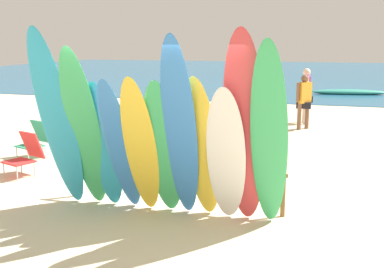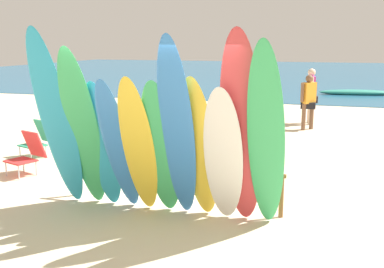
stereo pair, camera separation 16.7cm
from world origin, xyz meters
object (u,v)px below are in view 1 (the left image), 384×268
at_px(surfboard_blue_3, 120,147).
at_px(beach_chair_striped, 112,135).
at_px(surfboard_blue_6, 180,132).
at_px(beach_chair_red, 26,153).
at_px(beachgoer_near_rack, 246,120).
at_px(surfboard_teal_0, 57,121).
at_px(surfboard_yellow_7, 202,149).
at_px(beachgoer_strolling, 304,98).
at_px(surfboard_white_8, 226,157).
at_px(surfboard_green_5, 163,150).
at_px(surfboard_green_10, 269,139).
at_px(beach_chair_blue, 36,139).
at_px(surfboard_red_9, 245,131).
at_px(surfboard_teal_2, 104,146).
at_px(surfboard_rack, 174,173).
at_px(surfboard_yellow_4, 141,148).
at_px(distant_boat, 349,92).
at_px(surfboard_green_1, 84,131).
at_px(beachgoer_by_water, 306,92).

bearing_deg(surfboard_blue_3, beach_chair_striped, 122.39).
relative_size(surfboard_blue_6, beach_chair_red, 3.39).
height_order(beachgoer_near_rack, beach_chair_red, beachgoer_near_rack).
distance_m(surfboard_teal_0, surfboard_yellow_7, 2.21).
bearing_deg(beachgoer_strolling, surfboard_white_8, -143.26).
relative_size(surfboard_green_5, surfboard_yellow_7, 0.99).
xyz_separation_m(surfboard_white_8, surfboard_green_10, (0.58, -0.09, 0.30)).
xyz_separation_m(surfboard_teal_0, beach_chair_blue, (-2.29, 2.75, -0.95)).
bearing_deg(surfboard_red_9, beachgoer_near_rack, 99.81).
distance_m(surfboard_teal_2, beachgoer_strolling, 8.14).
distance_m(surfboard_teal_0, surfboard_white_8, 2.58).
relative_size(surfboard_white_8, beach_chair_red, 2.54).
xyz_separation_m(surfboard_rack, beachgoer_strolling, (1.60, 7.27, 0.39)).
height_order(surfboard_blue_6, beach_chair_blue, surfboard_blue_6).
relative_size(surfboard_yellow_4, surfboard_blue_6, 0.80).
distance_m(surfboard_teal_0, surfboard_red_9, 2.79).
xyz_separation_m(beachgoer_near_rack, beach_chair_striped, (-3.08, 0.18, -0.53)).
distance_m(surfboard_blue_6, distant_boat, 18.07).
xyz_separation_m(surfboard_rack, beach_chair_red, (-3.27, 0.86, -0.10)).
bearing_deg(surfboard_green_1, surfboard_teal_2, 21.92).
distance_m(surfboard_white_8, surfboard_green_10, 0.66).
bearing_deg(surfboard_rack, surfboard_yellow_7, -39.98).
bearing_deg(beachgoer_strolling, beach_chair_red, -175.76).
bearing_deg(surfboard_green_10, surfboard_rack, 156.74).
xyz_separation_m(surfboard_rack, surfboard_white_8, (0.95, -0.58, 0.47)).
distance_m(surfboard_teal_2, surfboard_yellow_4, 0.66).
height_order(surfboard_blue_3, beachgoer_strolling, surfboard_blue_3).
relative_size(surfboard_green_1, surfboard_white_8, 1.25).
relative_size(beach_chair_red, beach_chair_striped, 1.01).
distance_m(surfboard_blue_3, beachgoer_by_water, 9.16).
distance_m(surfboard_white_8, beach_chair_striped, 4.87).
distance_m(surfboard_white_8, beachgoer_by_water, 8.92).
relative_size(surfboard_rack, surfboard_white_8, 1.66).
height_order(surfboard_green_10, beach_chair_red, surfboard_green_10).
bearing_deg(surfboard_green_10, surfboard_red_9, 168.74).
bearing_deg(surfboard_green_1, surfboard_blue_3, -0.67).
height_order(surfboard_rack, surfboard_teal_0, surfboard_teal_0).
bearing_deg(surfboard_rack, beachgoer_by_water, 79.07).
relative_size(surfboard_rack, surfboard_red_9, 1.23).
xyz_separation_m(surfboard_blue_3, surfboard_blue_6, (0.95, -0.11, 0.30)).
relative_size(surfboard_red_9, surfboard_green_10, 1.03).
xyz_separation_m(surfboard_teal_2, surfboard_red_9, (2.13, -0.13, 0.36)).
bearing_deg(surfboard_green_5, surfboard_teal_0, 179.88).
relative_size(surfboard_teal_0, surfboard_yellow_4, 1.28).
height_order(surfboard_green_5, beachgoer_near_rack, surfboard_green_5).
bearing_deg(surfboard_blue_6, surfboard_green_5, 155.12).
bearing_deg(beach_chair_striped, surfboard_green_10, -36.24).
height_order(surfboard_blue_3, surfboard_blue_6, surfboard_blue_6).
distance_m(beachgoer_strolling, beachgoer_by_water, 1.05).
xyz_separation_m(surfboard_rack, beach_chair_blue, (-3.89, 2.11, -0.10)).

